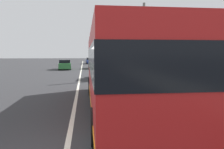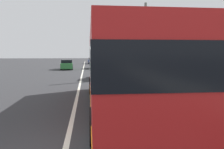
{
  "view_description": "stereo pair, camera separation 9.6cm",
  "coord_description": "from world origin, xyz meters",
  "views": [
    {
      "loc": [
        -4.8,
        -0.46,
        2.38
      ],
      "look_at": [
        3.7,
        -1.54,
        1.56
      ],
      "focal_mm": 35.03,
      "sensor_mm": 36.0,
      "label": 1
    },
    {
      "loc": [
        -4.81,
        -0.55,
        2.38
      ],
      "look_at": [
        3.7,
        -1.54,
        1.56
      ],
      "focal_mm": 35.03,
      "sensor_mm": 36.0,
      "label": 2
    }
  ],
  "objects": [
    {
      "name": "car_side_street",
      "position": [
        15.95,
        -2.28,
        0.71
      ],
      "size": [
        4.22,
        2.01,
        1.49
      ],
      "rotation": [
        0.0,
        0.0,
        -0.06
      ],
      "color": "gray",
      "rests_on": "ground"
    },
    {
      "name": "utility_pole",
      "position": [
        16.77,
        -6.4,
        3.69
      ],
      "size": [
        0.26,
        0.26,
        7.38
      ],
      "primitive_type": "cylinder",
      "color": "slate",
      "rests_on": "ground"
    },
    {
      "name": "lane_divider_line",
      "position": [
        10.0,
        0.0,
        0.0
      ],
      "size": [
        110.0,
        0.16,
        0.01
      ],
      "primitive_type": "cube",
      "color": "silver",
      "rests_on": "ground"
    },
    {
      "name": "coach_bus",
      "position": [
        4.26,
        -1.89,
        1.78
      ],
      "size": [
        11.25,
        2.59,
        3.13
      ],
      "rotation": [
        0.0,
        0.0,
        -0.01
      ],
      "color": "red",
      "rests_on": "ground"
    },
    {
      "name": "roadside_tree_mid_block",
      "position": [
        10.79,
        -5.96,
        3.82
      ],
      "size": [
        3.27,
        3.27,
        5.49
      ],
      "color": "brown",
      "rests_on": "ground"
    },
    {
      "name": "car_behind_bus",
      "position": [
        46.85,
        -1.85,
        0.68
      ],
      "size": [
        4.63,
        2.06,
        1.43
      ],
      "rotation": [
        0.0,
        0.0,
        0.08
      ],
      "color": "navy",
      "rests_on": "ground"
    },
    {
      "name": "car_far_distant",
      "position": [
        28.8,
        2.46,
        0.7
      ],
      "size": [
        4.57,
        2.02,
        1.45
      ],
      "rotation": [
        0.0,
        0.0,
        3.21
      ],
      "color": "#2D7238",
      "rests_on": "ground"
    },
    {
      "name": "sidewalk_curb",
      "position": [
        10.0,
        -6.53,
        0.07
      ],
      "size": [
        110.0,
        3.6,
        0.14
      ],
      "primitive_type": "cube",
      "color": "gray",
      "rests_on": "ground"
    },
    {
      "name": "car_oncoming",
      "position": [
        30.13,
        -2.21,
        0.68
      ],
      "size": [
        4.41,
        2.17,
        1.44
      ],
      "rotation": [
        0.0,
        0.0,
        0.08
      ],
      "color": "#2D7238",
      "rests_on": "ground"
    }
  ]
}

